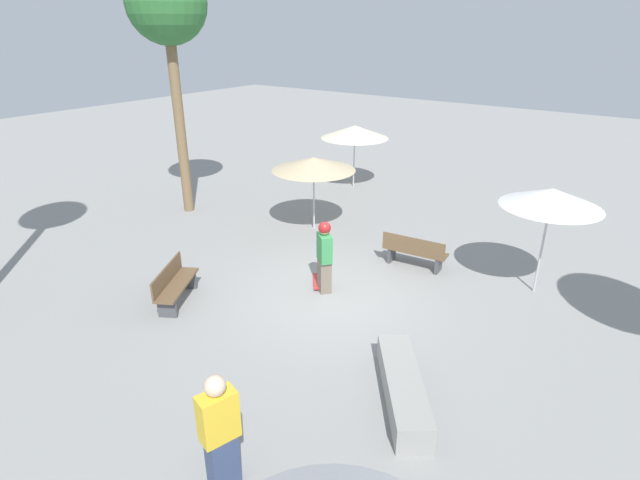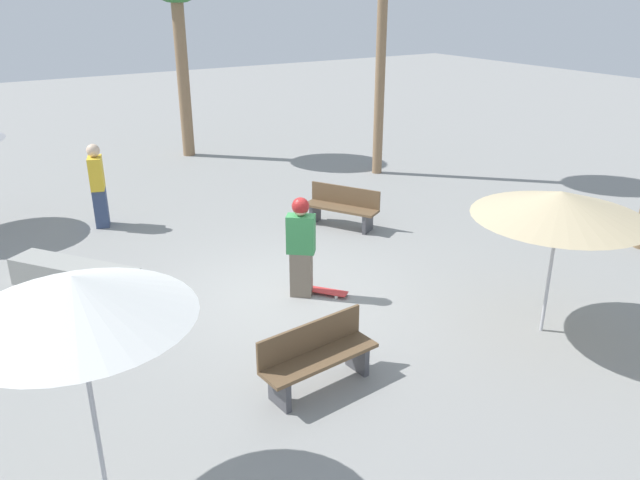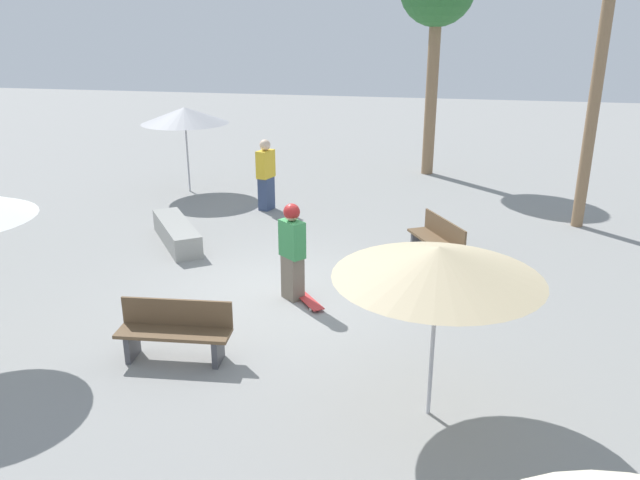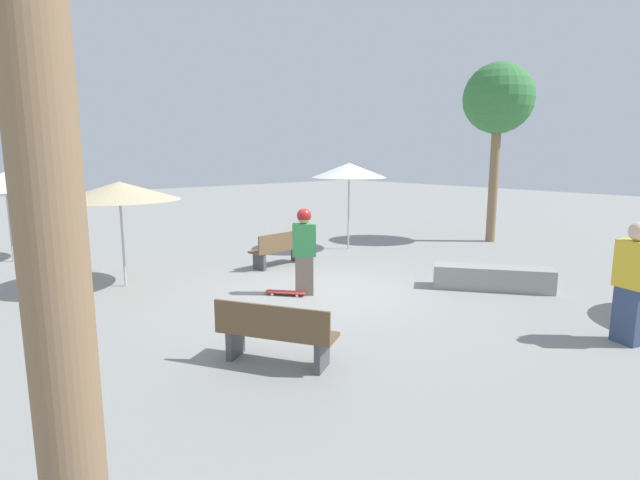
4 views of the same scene
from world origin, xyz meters
TOP-DOWN VIEW (x-y plane):
  - ground_plane at (0.00, 0.00)m, footprint 60.00×60.00m
  - skater_main at (-0.23, 0.09)m, footprint 0.51×0.48m
  - skateboard at (-0.56, 0.27)m, footprint 0.65×0.75m
  - concrete_ledge at (2.91, -2.12)m, footprint 1.84×2.22m
  - bench_near at (0.89, 2.40)m, footprint 1.64×0.60m
  - bench_far at (-2.61, -2.24)m, footprint 1.18×1.61m
  - shade_umbrella_tan at (-2.68, 3.00)m, footprint 2.41×2.41m
  - shade_umbrella_grey at (4.37, -6.25)m, footprint 2.36×2.36m
  - bystander_watching at (1.74, -4.98)m, footprint 0.40×0.54m

SIDE VIEW (x-z plane):
  - ground_plane at x=0.00m, z-range 0.00..0.00m
  - skateboard at x=-0.56m, z-range 0.02..0.09m
  - concrete_ledge at x=2.91m, z-range 0.00..0.47m
  - bench_near at x=0.89m, z-range 0.00..0.85m
  - bench_far at x=-2.61m, z-range 0.00..0.85m
  - bystander_watching at x=1.74m, z-range 0.00..1.78m
  - skater_main at x=-0.23m, z-range 0.07..1.77m
  - shade_umbrella_tan at x=-2.68m, z-range 0.90..3.08m
  - shade_umbrella_grey at x=4.37m, z-range 0.95..3.29m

